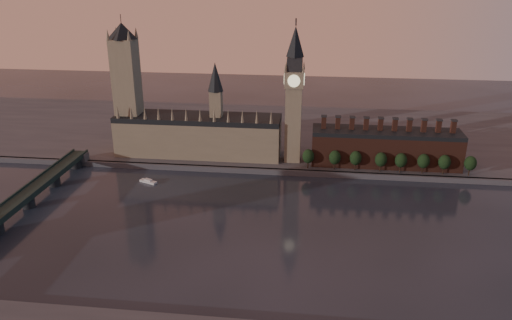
{
  "coord_description": "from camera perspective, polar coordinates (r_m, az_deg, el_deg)",
  "views": [
    {
      "loc": [
        24.34,
        -252.56,
        145.38
      ],
      "look_at": [
        -11.87,
        55.0,
        24.46
      ],
      "focal_mm": 35.0,
      "sensor_mm": 36.0,
      "label": 1
    }
  ],
  "objects": [
    {
      "name": "embankment_tree_7",
      "position": [
        388.33,
        23.3,
        -0.35
      ],
      "size": [
        8.6,
        8.6,
        14.88
      ],
      "color": "black",
      "rests_on": "north_bank"
    },
    {
      "name": "big_ben",
      "position": [
        373.5,
        4.36,
        7.55
      ],
      "size": [
        15.0,
        15.0,
        107.0
      ],
      "color": "#7A6E57",
      "rests_on": "north_bank"
    },
    {
      "name": "victoria_tower",
      "position": [
        404.21,
        -14.53,
        8.33
      ],
      "size": [
        24.0,
        24.0,
        108.0
      ],
      "color": "#7A6E57",
      "rests_on": "north_bank"
    },
    {
      "name": "palace_of_westminster",
      "position": [
        397.78,
        -6.53,
        3.06
      ],
      "size": [
        130.0,
        30.3,
        74.0
      ],
      "color": "#7A6E57",
      "rests_on": "north_bank"
    },
    {
      "name": "embankment_tree_6",
      "position": [
        383.7,
        20.74,
        -0.22
      ],
      "size": [
        8.6,
        8.6,
        14.88
      ],
      "color": "black",
      "rests_on": "north_bank"
    },
    {
      "name": "embankment_tree_0",
      "position": [
        371.83,
        5.99,
        0.43
      ],
      "size": [
        8.6,
        8.6,
        14.88
      ],
      "color": "black",
      "rests_on": "north_bank"
    },
    {
      "name": "westminster_bridge",
      "position": [
        337.08,
        -26.33,
        -5.21
      ],
      "size": [
        14.0,
        200.0,
        11.55
      ],
      "color": "black",
      "rests_on": "ground"
    },
    {
      "name": "embankment_tree_2",
      "position": [
        373.59,
        11.32,
        0.22
      ],
      "size": [
        8.6,
        8.6,
        14.88
      ],
      "color": "black",
      "rests_on": "north_bank"
    },
    {
      "name": "ground",
      "position": [
        292.43,
        1.06,
        -8.49
      ],
      "size": [
        900.0,
        900.0,
        0.0
      ],
      "primitive_type": "plane",
      "color": "black",
      "rests_on": "ground"
    },
    {
      "name": "north_bank",
      "position": [
        454.5,
        3.31,
        2.9
      ],
      "size": [
        900.0,
        182.0,
        4.0
      ],
      "color": "#4D4E53",
      "rests_on": "ground"
    },
    {
      "name": "embankment_tree_3",
      "position": [
        374.8,
        14.09,
        0.05
      ],
      "size": [
        8.6,
        8.6,
        14.88
      ],
      "color": "black",
      "rests_on": "north_bank"
    },
    {
      "name": "river_boat",
      "position": [
        366.49,
        -12.21,
        -2.38
      ],
      "size": [
        13.64,
        8.43,
        2.64
      ],
      "rotation": [
        0.0,
        0.0,
        -0.38
      ],
      "color": "silver",
      "rests_on": "ground"
    },
    {
      "name": "embankment_tree_4",
      "position": [
        377.16,
        16.23,
        -0.03
      ],
      "size": [
        8.6,
        8.6,
        14.88
      ],
      "color": "black",
      "rests_on": "north_bank"
    },
    {
      "name": "embankment_tree_1",
      "position": [
        372.03,
        9.0,
        0.29
      ],
      "size": [
        8.6,
        8.6,
        14.88
      ],
      "color": "black",
      "rests_on": "north_bank"
    },
    {
      "name": "embankment_tree_5",
      "position": [
        380.54,
        18.6,
        -0.12
      ],
      "size": [
        8.6,
        8.6,
        14.88
      ],
      "color": "black",
      "rests_on": "north_bank"
    },
    {
      "name": "chimney_block",
      "position": [
        388.36,
        14.57,
        1.44
      ],
      "size": [
        110.0,
        25.0,
        37.0
      ],
      "color": "#4C271D",
      "rests_on": "north_bank"
    }
  ]
}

